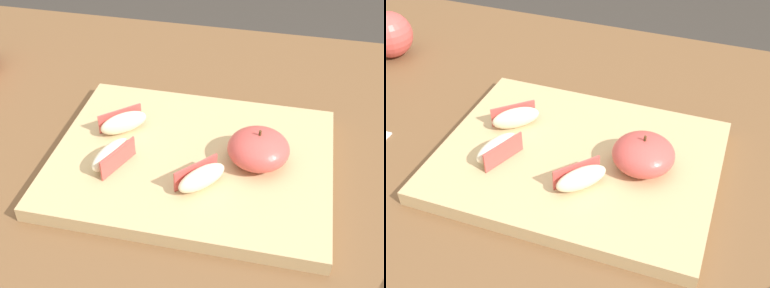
% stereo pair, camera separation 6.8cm
% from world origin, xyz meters
% --- Properties ---
extents(dining_table, '(1.45, 0.84, 0.75)m').
position_xyz_m(dining_table, '(0.00, 0.00, 0.65)').
color(dining_table, brown).
rests_on(dining_table, ground_plane).
extents(cutting_board, '(0.38, 0.30, 0.02)m').
position_xyz_m(cutting_board, '(-0.03, -0.02, 0.76)').
color(cutting_board, tan).
rests_on(cutting_board, dining_table).
extents(apple_half_skin_up, '(0.08, 0.08, 0.05)m').
position_xyz_m(apple_half_skin_up, '(0.06, -0.01, 0.79)').
color(apple_half_skin_up, '#D14C47').
rests_on(apple_half_skin_up, cutting_board).
extents(apple_wedge_left, '(0.05, 0.07, 0.03)m').
position_xyz_m(apple_wedge_left, '(-0.14, -0.06, 0.78)').
color(apple_wedge_left, beige).
rests_on(apple_wedge_left, cutting_board).
extents(apple_wedge_right, '(0.06, 0.07, 0.03)m').
position_xyz_m(apple_wedge_right, '(-0.01, -0.08, 0.78)').
color(apple_wedge_right, beige).
rests_on(apple_wedge_right, cutting_board).
extents(apple_wedge_front, '(0.07, 0.07, 0.03)m').
position_xyz_m(apple_wedge_front, '(-0.14, 0.01, 0.78)').
color(apple_wedge_front, beige).
rests_on(apple_wedge_front, cutting_board).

